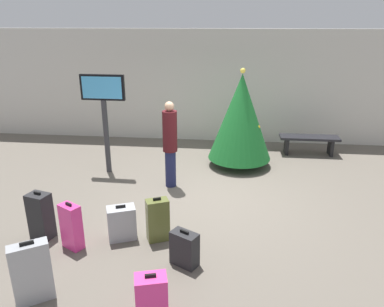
{
  "coord_description": "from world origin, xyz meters",
  "views": [
    {
      "loc": [
        0.42,
        -6.6,
        3.3
      ],
      "look_at": [
        -0.28,
        -0.03,
        0.9
      ],
      "focal_mm": 34.71,
      "sensor_mm": 36.0,
      "label": 1
    }
  ],
  "objects_px": {
    "suitcase_0": "(158,220)",
    "suitcase_2": "(41,216)",
    "waiting_bench": "(309,141)",
    "suitcase_1": "(71,227)",
    "traveller_0": "(170,142)",
    "suitcase_6": "(32,273)",
    "holiday_tree": "(241,117)",
    "suitcase_4": "(122,223)",
    "suitcase_3": "(184,249)",
    "flight_info_kiosk": "(104,105)",
    "suitcase_5": "(151,295)"
  },
  "relations": [
    {
      "from": "suitcase_4",
      "to": "suitcase_2",
      "type": "bearing_deg",
      "value": -175.41
    },
    {
      "from": "waiting_bench",
      "to": "traveller_0",
      "type": "bearing_deg",
      "value": -144.48
    },
    {
      "from": "suitcase_4",
      "to": "suitcase_6",
      "type": "bearing_deg",
      "value": -114.97
    },
    {
      "from": "flight_info_kiosk",
      "to": "suitcase_2",
      "type": "xyz_separation_m",
      "value": [
        -0.19,
        -2.77,
        -1.18
      ]
    },
    {
      "from": "traveller_0",
      "to": "suitcase_1",
      "type": "xyz_separation_m",
      "value": [
        -1.13,
        -2.37,
        -0.6
      ]
    },
    {
      "from": "traveller_0",
      "to": "suitcase_1",
      "type": "distance_m",
      "value": 2.69
    },
    {
      "from": "flight_info_kiosk",
      "to": "suitcase_5",
      "type": "bearing_deg",
      "value": -65.79
    },
    {
      "from": "suitcase_0",
      "to": "suitcase_1",
      "type": "height_order",
      "value": "suitcase_1"
    },
    {
      "from": "flight_info_kiosk",
      "to": "suitcase_4",
      "type": "bearing_deg",
      "value": -67.78
    },
    {
      "from": "suitcase_1",
      "to": "suitcase_3",
      "type": "bearing_deg",
      "value": -7.74
    },
    {
      "from": "suitcase_5",
      "to": "flight_info_kiosk",
      "type": "bearing_deg",
      "value": 114.21
    },
    {
      "from": "suitcase_0",
      "to": "suitcase_6",
      "type": "distance_m",
      "value": 1.95
    },
    {
      "from": "suitcase_1",
      "to": "suitcase_6",
      "type": "xyz_separation_m",
      "value": [
        -0.0,
        -1.15,
        0.04
      ]
    },
    {
      "from": "suitcase_2",
      "to": "suitcase_6",
      "type": "height_order",
      "value": "suitcase_6"
    },
    {
      "from": "suitcase_3",
      "to": "suitcase_6",
      "type": "height_order",
      "value": "suitcase_6"
    },
    {
      "from": "traveller_0",
      "to": "suitcase_6",
      "type": "xyz_separation_m",
      "value": [
        -1.14,
        -3.51,
        -0.56
      ]
    },
    {
      "from": "suitcase_0",
      "to": "suitcase_3",
      "type": "height_order",
      "value": "suitcase_0"
    },
    {
      "from": "waiting_bench",
      "to": "suitcase_6",
      "type": "xyz_separation_m",
      "value": [
        -4.36,
        -5.81,
        0.04
      ]
    },
    {
      "from": "holiday_tree",
      "to": "traveller_0",
      "type": "relative_size",
      "value": 1.28
    },
    {
      "from": "holiday_tree",
      "to": "suitcase_4",
      "type": "bearing_deg",
      "value": -119.16
    },
    {
      "from": "suitcase_5",
      "to": "suitcase_6",
      "type": "relative_size",
      "value": 0.66
    },
    {
      "from": "traveller_0",
      "to": "suitcase_0",
      "type": "distance_m",
      "value": 2.11
    },
    {
      "from": "holiday_tree",
      "to": "suitcase_5",
      "type": "relative_size",
      "value": 4.13
    },
    {
      "from": "holiday_tree",
      "to": "suitcase_2",
      "type": "height_order",
      "value": "holiday_tree"
    },
    {
      "from": "suitcase_4",
      "to": "suitcase_5",
      "type": "xyz_separation_m",
      "value": [
        0.8,
        -1.54,
        -0.01
      ]
    },
    {
      "from": "holiday_tree",
      "to": "suitcase_2",
      "type": "relative_size",
      "value": 2.88
    },
    {
      "from": "traveller_0",
      "to": "suitcase_4",
      "type": "height_order",
      "value": "traveller_0"
    },
    {
      "from": "suitcase_4",
      "to": "holiday_tree",
      "type": "bearing_deg",
      "value": 60.84
    },
    {
      "from": "suitcase_5",
      "to": "waiting_bench",
      "type": "bearing_deg",
      "value": 63.97
    },
    {
      "from": "waiting_bench",
      "to": "suitcase_1",
      "type": "height_order",
      "value": "suitcase_1"
    },
    {
      "from": "flight_info_kiosk",
      "to": "traveller_0",
      "type": "distance_m",
      "value": 1.77
    },
    {
      "from": "holiday_tree",
      "to": "waiting_bench",
      "type": "height_order",
      "value": "holiday_tree"
    },
    {
      "from": "suitcase_3",
      "to": "suitcase_4",
      "type": "height_order",
      "value": "suitcase_4"
    },
    {
      "from": "suitcase_1",
      "to": "traveller_0",
      "type": "bearing_deg",
      "value": 64.5
    },
    {
      "from": "waiting_bench",
      "to": "suitcase_1",
      "type": "bearing_deg",
      "value": -132.99
    },
    {
      "from": "flight_info_kiosk",
      "to": "suitcase_5",
      "type": "relative_size",
      "value": 3.98
    },
    {
      "from": "suitcase_1",
      "to": "suitcase_3",
      "type": "relative_size",
      "value": 1.38
    },
    {
      "from": "suitcase_3",
      "to": "suitcase_5",
      "type": "relative_size",
      "value": 0.99
    },
    {
      "from": "suitcase_1",
      "to": "suitcase_6",
      "type": "relative_size",
      "value": 0.9
    },
    {
      "from": "suitcase_0",
      "to": "suitcase_2",
      "type": "relative_size",
      "value": 0.92
    },
    {
      "from": "suitcase_2",
      "to": "suitcase_4",
      "type": "relative_size",
      "value": 1.36
    },
    {
      "from": "flight_info_kiosk",
      "to": "traveller_0",
      "type": "bearing_deg",
      "value": -22.01
    },
    {
      "from": "traveller_0",
      "to": "suitcase_1",
      "type": "height_order",
      "value": "traveller_0"
    },
    {
      "from": "flight_info_kiosk",
      "to": "suitcase_5",
      "type": "xyz_separation_m",
      "value": [
        1.89,
        -4.2,
        -1.3
      ]
    },
    {
      "from": "suitcase_4",
      "to": "suitcase_5",
      "type": "relative_size",
      "value": 1.05
    },
    {
      "from": "traveller_0",
      "to": "suitcase_4",
      "type": "relative_size",
      "value": 3.08
    },
    {
      "from": "waiting_bench",
      "to": "suitcase_4",
      "type": "distance_m",
      "value": 5.69
    },
    {
      "from": "suitcase_0",
      "to": "suitcase_3",
      "type": "distance_m",
      "value": 0.77
    },
    {
      "from": "suitcase_1",
      "to": "suitcase_0",
      "type": "bearing_deg",
      "value": 15.53
    },
    {
      "from": "flight_info_kiosk",
      "to": "suitcase_1",
      "type": "xyz_separation_m",
      "value": [
        0.41,
        -2.99,
        -1.2
      ]
    }
  ]
}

